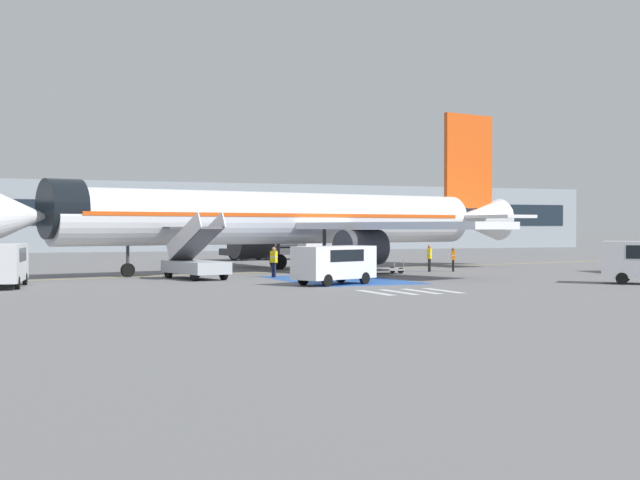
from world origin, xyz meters
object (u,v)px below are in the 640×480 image
(fuel_tanker, at_px, (271,240))
(terminal_building, at_px, (155,217))
(ground_crew_0, at_px, (274,260))
(service_van_3, at_px, (2,262))
(service_van_2, at_px, (637,255))
(ground_crew_2, at_px, (429,256))
(service_van_1, at_px, (334,261))
(ground_crew_1, at_px, (453,258))
(boarding_stairs_forward, at_px, (195,262))
(airliner, at_px, (290,218))
(baggage_cart, at_px, (382,270))

(fuel_tanker, relative_size, terminal_building, 0.08)
(fuel_tanker, relative_size, ground_crew_0, 5.43)
(service_van_3, distance_m, ground_crew_0, 16.04)
(service_van_2, xyz_separation_m, ground_crew_2, (-11.72, 6.90, -0.18))
(ground_crew_0, relative_size, terminal_building, 0.01)
(service_van_1, bearing_deg, ground_crew_1, 103.39)
(fuel_tanker, distance_m, service_van_1, 36.03)
(boarding_stairs_forward, xyz_separation_m, ground_crew_2, (16.89, 2.40, 0.08))
(airliner, relative_size, service_van_1, 8.06)
(service_van_1, distance_m, terminal_building, 73.13)
(ground_crew_0, xyz_separation_m, terminal_building, (6.03, 65.15, 3.30))
(service_van_2, relative_size, terminal_building, 0.04)
(service_van_3, bearing_deg, ground_crew_0, -158.01)
(airliner, relative_size, fuel_tanker, 4.06)
(boarding_stairs_forward, relative_size, fuel_tanker, 0.55)
(airliner, distance_m, boarding_stairs_forward, 10.72)
(ground_crew_2, bearing_deg, terminal_building, -129.00)
(fuel_tanker, xyz_separation_m, terminal_building, (-3.11, 37.85, 2.52))
(service_van_3, relative_size, baggage_cart, 2.17)
(ground_crew_1, bearing_deg, ground_crew_0, 125.24)
(ground_crew_2, bearing_deg, baggage_cart, -32.29)
(baggage_cart, xyz_separation_m, ground_crew_2, (3.99, 0.86, 0.80))
(service_van_1, height_order, service_van_2, service_van_2)
(ground_crew_0, bearing_deg, service_van_1, 155.47)
(ground_crew_1, relative_size, terminal_building, 0.01)
(airliner, bearing_deg, service_van_3, 104.03)
(fuel_tanker, relative_size, service_van_2, 1.91)
(boarding_stairs_forward, xyz_separation_m, service_van_1, (5.60, -7.65, 0.25))
(ground_crew_0, bearing_deg, ground_crew_1, -111.23)
(service_van_1, bearing_deg, baggage_cart, 117.93)
(service_van_3, xyz_separation_m, ground_crew_2, (27.67, 5.79, -0.25))
(airliner, height_order, service_van_3, airliner)
(service_van_1, relative_size, ground_crew_2, 2.75)
(terminal_building, bearing_deg, ground_crew_0, -95.29)
(ground_crew_2, height_order, terminal_building, terminal_building)
(boarding_stairs_forward, bearing_deg, ground_crew_2, -4.94)
(fuel_tanker, distance_m, ground_crew_1, 25.67)
(ground_crew_1, bearing_deg, ground_crew_2, 107.73)
(baggage_cart, relative_size, ground_crew_0, 1.43)
(ground_crew_0, height_order, terminal_building, terminal_building)
(service_van_2, bearing_deg, ground_crew_0, -178.56)
(ground_crew_1, height_order, terminal_building, terminal_building)
(airliner, xyz_separation_m, fuel_tanker, (5.79, 21.05, -1.79))
(ground_crew_0, height_order, ground_crew_1, ground_crew_0)
(ground_crew_1, relative_size, ground_crew_2, 0.89)
(service_van_1, height_order, ground_crew_0, service_van_1)
(ground_crew_1, bearing_deg, boarding_stairs_forward, 123.21)
(service_van_3, bearing_deg, terminal_building, -97.98)
(service_van_3, bearing_deg, service_van_1, 174.98)
(fuel_tanker, xyz_separation_m, baggage_cart, (-1.12, -25.83, -1.59))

